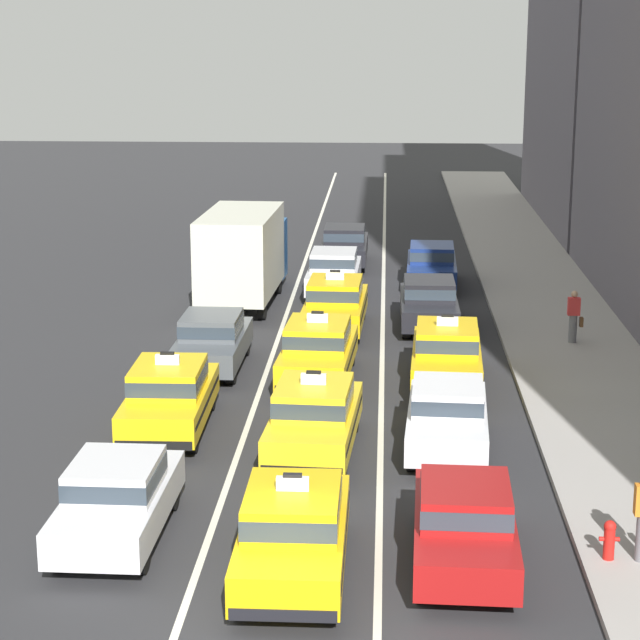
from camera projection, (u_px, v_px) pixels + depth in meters
name	position (u px, v px, depth m)	size (l,w,h in m)	color
ground_plane	(276.00, 633.00, 18.98)	(160.00, 160.00, 0.00)	#2B2B2D
lane_stripe_left_center	(283.00, 324.00, 38.44)	(0.14, 80.00, 0.01)	silver
lane_stripe_center_right	(383.00, 325.00, 38.27)	(0.14, 80.00, 0.01)	silver
sidewalk_curb	(584.00, 370.00, 33.11)	(4.00, 90.00, 0.15)	#9E9993
sedan_left_nearest	(117.00, 497.00, 22.23)	(1.82, 4.32, 1.58)	black
taxi_left_second	(169.00, 395.00, 28.19)	(1.88, 4.58, 1.96)	black
sedan_left_third	(212.00, 339.00, 33.25)	(1.81, 4.32, 1.58)	black
box_truck_left_fourth	(244.00, 252.00, 40.96)	(2.52, 7.05, 3.27)	black
taxi_center_nearest	(293.00, 530.00, 20.68)	(1.82, 4.56, 1.96)	black
taxi_center_second	(314.00, 416.00, 26.67)	(2.06, 4.65, 1.96)	black
taxi_center_third	(318.00, 350.00, 32.11)	(2.04, 4.64, 1.96)	black
taxi_center_fourth	(335.00, 303.00, 37.41)	(1.97, 4.62, 1.96)	black
sedan_center_fifth	(334.00, 271.00, 42.49)	(1.85, 4.34, 1.58)	black
sedan_center_sixth	(345.00, 244.00, 47.51)	(1.78, 4.31, 1.58)	black
sedan_right_nearest	(465.00, 522.00, 21.10)	(1.90, 4.35, 1.58)	black
sedan_right_second	(447.00, 414.00, 26.91)	(2.00, 4.39, 1.58)	black
taxi_right_third	(447.00, 353.00, 31.76)	(2.00, 4.63, 1.96)	black
sedan_right_fourth	(429.00, 302.00, 37.78)	(1.77, 4.30, 1.58)	black
sedan_right_fifth	(432.00, 264.00, 43.67)	(1.89, 4.35, 1.58)	black
pedestrian_mid_block	(574.00, 317.00, 35.46)	(0.47, 0.24, 1.58)	slate
fire_hydrant	(609.00, 538.00, 21.15)	(0.36, 0.22, 0.73)	red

